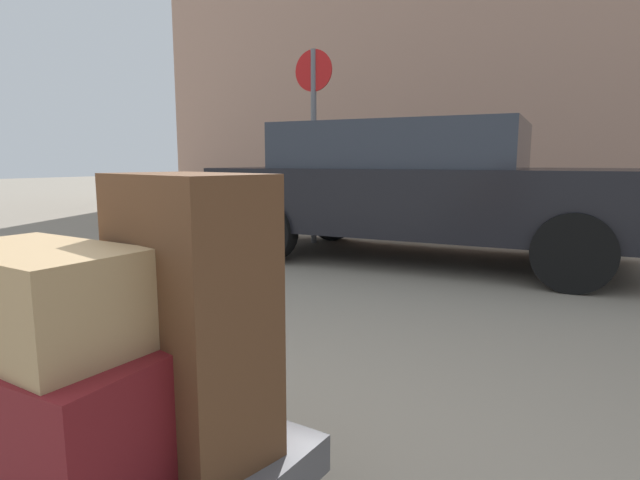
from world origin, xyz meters
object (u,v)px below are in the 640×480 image
Objects in this scene: duffel_bag_maroon_stacked_top at (48,411)px; parked_car at (419,187)px; luggage_cart at (73,457)px; suitcase_brown_center at (192,315)px; no_parking_sign at (314,125)px; duffel_bag_tan_topmost_pile at (38,298)px; duffel_bag_tan_front_right at (97,348)px.

duffel_bag_maroon_stacked_top is 0.13× the size of parked_car.
luggage_cart is 4.53m from parked_car.
no_parking_sign reaches higher than suitcase_brown_center.
no_parking_sign reaches higher than luggage_cart.
no_parking_sign is at bearing 129.56° from suitcase_brown_center.
parked_car is at bearing 97.19° from duffel_bag_maroon_stacked_top.
duffel_bag_tan_topmost_pile is 5.52m from no_parking_sign.
parked_car reaches higher than duffel_bag_tan_topmost_pile.
duffel_bag_tan_front_right is 5.22m from no_parking_sign.
duffel_bag_maroon_stacked_top is at bearing -77.74° from parked_car.
duffel_bag_tan_front_right is at bearing 128.13° from duffel_bag_tan_topmost_pile.
luggage_cart is 2.02× the size of duffel_bag_maroon_stacked_top.
no_parking_sign reaches higher than duffel_bag_maroon_stacked_top.
duffel_bag_tan_topmost_pile reaches higher than duffel_bag_maroon_stacked_top.
duffel_bag_tan_topmost_pile is 4.66m from parked_car.
luggage_cart is at bearing 132.30° from duffel_bag_maroon_stacked_top.
parked_car reaches higher than duffel_bag_maroon_stacked_top.
luggage_cart is 0.52m from duffel_bag_tan_topmost_pile.
suitcase_brown_center is at bearing 52.78° from duffel_bag_tan_topmost_pile.
duffel_bag_tan_topmost_pile reaches higher than luggage_cart.
no_parking_sign is (-2.38, 4.73, 1.20)m from luggage_cart.
luggage_cart is at bearing -73.57° from duffel_bag_tan_front_right.
duffel_bag_tan_topmost_pile is 0.10× the size of parked_car.
duffel_bag_tan_front_right is at bearing -63.38° from no_parking_sign.
parked_car reaches higher than luggage_cart.
duffel_bag_tan_front_right reaches higher than luggage_cart.
parked_car is at bearing 114.44° from suitcase_brown_center.
no_parking_sign is at bearing 116.69° from luggage_cart.
parked_car is 1.71m from no_parking_sign.
luggage_cart is 2.08× the size of duffel_bag_tan_front_right.
luggage_cart is 0.49× the size of no_parking_sign.
no_parking_sign is (-2.52, 4.86, 0.98)m from duffel_bag_maroon_stacked_top.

